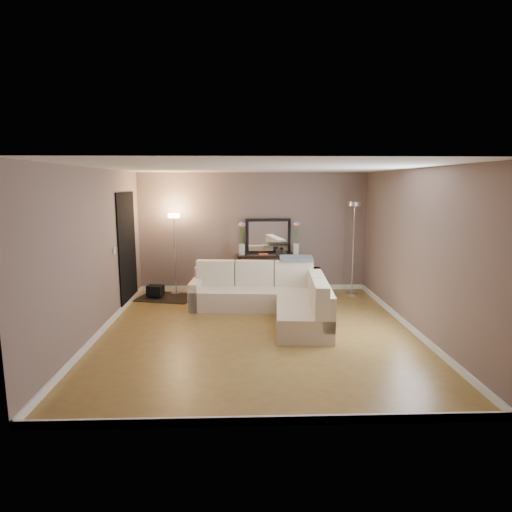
{
  "coord_description": "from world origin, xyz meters",
  "views": [
    {
      "loc": [
        -0.25,
        -6.61,
        2.36
      ],
      "look_at": [
        0.0,
        0.8,
        1.1
      ],
      "focal_mm": 30.0,
      "sensor_mm": 36.0,
      "label": 1
    }
  ],
  "objects_px": {
    "sectional_sofa": "(273,296)",
    "console_table": "(265,271)",
    "floor_lamp_lit": "(175,238)",
    "floor_lamp_unlit": "(354,230)"
  },
  "relations": [
    {
      "from": "sectional_sofa",
      "to": "console_table",
      "type": "bearing_deg",
      "value": 92.72
    },
    {
      "from": "floor_lamp_lit",
      "to": "floor_lamp_unlit",
      "type": "height_order",
      "value": "floor_lamp_unlit"
    },
    {
      "from": "sectional_sofa",
      "to": "floor_lamp_unlit",
      "type": "distance_m",
      "value": 2.49
    },
    {
      "from": "console_table",
      "to": "floor_lamp_lit",
      "type": "distance_m",
      "value": 2.06
    },
    {
      "from": "sectional_sofa",
      "to": "floor_lamp_lit",
      "type": "distance_m",
      "value": 2.64
    },
    {
      "from": "sectional_sofa",
      "to": "floor_lamp_lit",
      "type": "xyz_separation_m",
      "value": [
        -1.99,
        1.48,
        0.9
      ]
    },
    {
      "from": "floor_lamp_unlit",
      "to": "floor_lamp_lit",
      "type": "bearing_deg",
      "value": 177.99
    },
    {
      "from": "sectional_sofa",
      "to": "console_table",
      "type": "xyz_separation_m",
      "value": [
        -0.07,
        1.49,
        0.16
      ]
    },
    {
      "from": "floor_lamp_unlit",
      "to": "sectional_sofa",
      "type": "bearing_deg",
      "value": -143.19
    },
    {
      "from": "sectional_sofa",
      "to": "console_table",
      "type": "distance_m",
      "value": 1.5
    }
  ]
}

